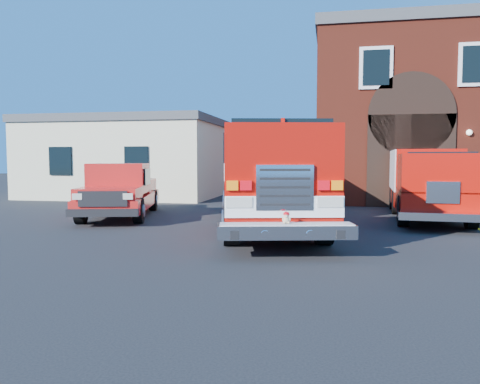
% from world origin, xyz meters
% --- Properties ---
extents(ground, '(100.00, 100.00, 0.00)m').
position_xyz_m(ground, '(0.00, 0.00, 0.00)').
color(ground, black).
rests_on(ground, ground).
extents(parking_stripe_mid, '(0.12, 3.00, 0.01)m').
position_xyz_m(parking_stripe_mid, '(6.50, 4.00, 0.00)').
color(parking_stripe_mid, yellow).
rests_on(parking_stripe_mid, ground).
extents(parking_stripe_far, '(0.12, 3.00, 0.01)m').
position_xyz_m(parking_stripe_far, '(6.50, 7.00, 0.00)').
color(parking_stripe_far, yellow).
rests_on(parking_stripe_far, ground).
extents(fire_station, '(15.20, 10.20, 8.45)m').
position_xyz_m(fire_station, '(8.99, 13.98, 4.25)').
color(fire_station, maroon).
rests_on(fire_station, ground).
extents(side_building, '(10.20, 8.20, 4.35)m').
position_xyz_m(side_building, '(-9.00, 13.00, 2.20)').
color(side_building, beige).
rests_on(side_building, ground).
extents(fire_engine, '(4.77, 10.12, 3.01)m').
position_xyz_m(fire_engine, '(0.16, 2.25, 1.56)').
color(fire_engine, black).
rests_on(fire_engine, ground).
extents(pickup_truck, '(3.53, 6.25, 1.93)m').
position_xyz_m(pickup_truck, '(-5.33, 3.65, 0.91)').
color(pickup_truck, black).
rests_on(pickup_truck, ground).
extents(secondary_truck, '(2.85, 7.64, 2.43)m').
position_xyz_m(secondary_truck, '(5.51, 5.42, 1.32)').
color(secondary_truck, black).
rests_on(secondary_truck, ground).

